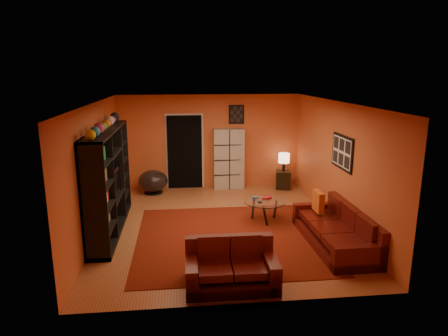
{
  "coord_description": "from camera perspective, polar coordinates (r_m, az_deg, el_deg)",
  "views": [
    {
      "loc": [
        -0.8,
        -7.99,
        3.2
      ],
      "look_at": [
        0.09,
        0.1,
        1.23
      ],
      "focal_mm": 32.0,
      "sensor_mm": 36.0,
      "label": 1
    }
  ],
  "objects": [
    {
      "name": "bowl_chair",
      "position": [
        10.9,
        -10.12,
        -1.85
      ],
      "size": [
        0.78,
        0.78,
        0.63
      ],
      "color": "black",
      "rests_on": "floor"
    },
    {
      "name": "ceiling",
      "position": [
        8.05,
        -0.55,
        9.33
      ],
      "size": [
        6.0,
        6.0,
        0.0
      ],
      "primitive_type": "plane",
      "rotation": [
        3.14,
        0.0,
        0.0
      ],
      "color": "white",
      "rests_on": "wall_back"
    },
    {
      "name": "side_table",
      "position": [
        11.3,
        8.45,
        -1.68
      ],
      "size": [
        0.48,
        0.48,
        0.5
      ],
      "primitive_type": "cube",
      "rotation": [
        0.0,
        0.0,
        -0.24
      ],
      "color": "black",
      "rests_on": "floor"
    },
    {
      "name": "floor",
      "position": [
        8.64,
        -0.51,
        -8.14
      ],
      "size": [
        6.0,
        6.0,
        0.0
      ],
      "primitive_type": "plane",
      "color": "brown",
      "rests_on": "ground"
    },
    {
      "name": "wall_back",
      "position": [
        11.18,
        -2.07,
        3.81
      ],
      "size": [
        6.0,
        0.0,
        6.0
      ],
      "primitive_type": "plane",
      "rotation": [
        1.57,
        0.0,
        0.0
      ],
      "color": "#CD592D",
      "rests_on": "floor"
    },
    {
      "name": "wall_art_back",
      "position": [
        11.13,
        1.79,
        7.67
      ],
      "size": [
        0.42,
        0.03,
        0.52
      ],
      "primitive_type": "cube",
      "color": "black",
      "rests_on": "wall_back"
    },
    {
      "name": "entertainment_unit",
      "position": [
        8.4,
        -16.16,
        -1.78
      ],
      "size": [
        0.45,
        3.0,
        2.1
      ],
      "primitive_type": "cube",
      "color": "black",
      "rests_on": "floor"
    },
    {
      "name": "coffee_table",
      "position": [
        8.75,
        5.84,
        -5.04
      ],
      "size": [
        0.91,
        0.91,
        0.45
      ],
      "rotation": [
        0.0,
        0.0,
        0.36
      ],
      "color": "silver",
      "rests_on": "floor"
    },
    {
      "name": "sofa",
      "position": [
        7.93,
        16.16,
        -8.53
      ],
      "size": [
        0.98,
        2.33,
        0.85
      ],
      "rotation": [
        0.0,
        0.0,
        0.01
      ],
      "color": "#450B09",
      "rests_on": "rug"
    },
    {
      "name": "wall_right",
      "position": [
        8.85,
        15.8,
        0.68
      ],
      "size": [
        0.0,
        6.0,
        6.0
      ],
      "primitive_type": "plane",
      "rotation": [
        1.57,
        0.0,
        -1.57
      ],
      "color": "#CD592D",
      "rests_on": "floor"
    },
    {
      "name": "wall_front",
      "position": [
        5.4,
        2.68,
        -7.03
      ],
      "size": [
        6.0,
        0.0,
        6.0
      ],
      "primitive_type": "plane",
      "rotation": [
        -1.57,
        0.0,
        0.0
      ],
      "color": "#CD592D",
      "rests_on": "floor"
    },
    {
      "name": "table_lamp",
      "position": [
        11.16,
        8.56,
        1.34
      ],
      "size": [
        0.3,
        0.3,
        0.51
      ],
      "color": "black",
      "rests_on": "side_table"
    },
    {
      "name": "wall_left",
      "position": [
        8.38,
        -17.79,
        -0.16
      ],
      "size": [
        0.0,
        6.0,
        6.0
      ],
      "primitive_type": "plane",
      "rotation": [
        1.57,
        0.0,
        1.57
      ],
      "color": "#CD592D",
      "rests_on": "floor"
    },
    {
      "name": "rug",
      "position": [
        8.01,
        0.72,
        -9.91
      ],
      "size": [
        3.6,
        3.6,
        0.01
      ],
      "primitive_type": "cube",
      "color": "#521209",
      "rests_on": "floor"
    },
    {
      "name": "tv",
      "position": [
        8.44,
        -15.76,
        -1.98
      ],
      "size": [
        0.99,
        0.13,
        0.57
      ],
      "primitive_type": "imported",
      "rotation": [
        0.0,
        0.0,
        1.57
      ],
      "color": "black",
      "rests_on": "entertainment_unit"
    },
    {
      "name": "doorway",
      "position": [
        11.16,
        -5.63,
        2.27
      ],
      "size": [
        0.95,
        0.1,
        2.04
      ],
      "primitive_type": "cube",
      "color": "black",
      "rests_on": "floor"
    },
    {
      "name": "throw_pillow",
      "position": [
        8.36,
        13.31,
        -4.68
      ],
      "size": [
        0.12,
        0.42,
        0.42
      ],
      "primitive_type": "cube",
      "color": "#D45317",
      "rests_on": "sofa"
    },
    {
      "name": "wall_art_right",
      "position": [
        8.51,
        16.55,
        2.19
      ],
      "size": [
        0.03,
        1.0,
        0.7
      ],
      "primitive_type": "cube",
      "color": "black",
      "rests_on": "wall_right"
    },
    {
      "name": "storage_cabinet",
      "position": [
        11.12,
        0.69,
        1.34
      ],
      "size": [
        0.85,
        0.4,
        1.68
      ],
      "primitive_type": "cube",
      "rotation": [
        0.0,
        0.0,
        -0.03
      ],
      "color": "#B0AAA2",
      "rests_on": "floor"
    },
    {
      "name": "loveseat",
      "position": [
        6.32,
        0.97,
        -13.84
      ],
      "size": [
        1.4,
        0.85,
        0.85
      ],
      "rotation": [
        0.0,
        0.0,
        1.56
      ],
      "color": "#450B09",
      "rests_on": "rug"
    }
  ]
}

